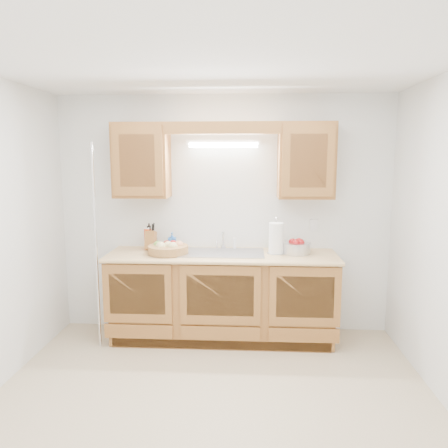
# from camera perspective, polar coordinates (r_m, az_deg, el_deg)

# --- Properties ---
(room) EXTENTS (3.52, 3.50, 2.50)m
(room) POSITION_cam_1_polar(r_m,az_deg,el_deg) (3.17, -1.59, -2.39)
(room) COLOR #C4AE8D
(room) RESTS_ON ground
(base_cabinets) EXTENTS (2.20, 0.60, 0.86)m
(base_cabinets) POSITION_cam_1_polar(r_m,az_deg,el_deg) (4.53, -0.23, -9.52)
(base_cabinets) COLOR #9B5F2D
(base_cabinets) RESTS_ON ground
(countertop) EXTENTS (2.30, 0.63, 0.04)m
(countertop) POSITION_cam_1_polar(r_m,az_deg,el_deg) (4.40, -0.25, -4.14)
(countertop) COLOR tan
(countertop) RESTS_ON base_cabinets
(upper_cabinet_left) EXTENTS (0.55, 0.33, 0.75)m
(upper_cabinet_left) POSITION_cam_1_polar(r_m,az_deg,el_deg) (4.57, -10.70, 8.14)
(upper_cabinet_left) COLOR #9B5F2D
(upper_cabinet_left) RESTS_ON room
(upper_cabinet_right) EXTENTS (0.55, 0.33, 0.75)m
(upper_cabinet_right) POSITION_cam_1_polar(r_m,az_deg,el_deg) (4.47, 10.66, 8.13)
(upper_cabinet_right) COLOR #9B5F2D
(upper_cabinet_right) RESTS_ON room
(valance) EXTENTS (2.20, 0.05, 0.12)m
(valance) POSITION_cam_1_polar(r_m,az_deg,el_deg) (4.30, -0.26, 12.46)
(valance) COLOR #9B5F2D
(valance) RESTS_ON room
(fluorescent_fixture) EXTENTS (0.76, 0.08, 0.08)m
(fluorescent_fixture) POSITION_cam_1_polar(r_m,az_deg,el_deg) (4.52, -0.07, 10.46)
(fluorescent_fixture) COLOR white
(fluorescent_fixture) RESTS_ON room
(sink) EXTENTS (0.84, 0.46, 0.36)m
(sink) POSITION_cam_1_polar(r_m,az_deg,el_deg) (4.43, -0.23, -4.73)
(sink) COLOR #9E9EA3
(sink) RESTS_ON countertop
(wire_shelf_pole) EXTENTS (0.03, 0.03, 2.00)m
(wire_shelf_pole) POSITION_cam_1_polar(r_m,az_deg,el_deg) (4.38, -16.36, -2.96)
(wire_shelf_pole) COLOR silver
(wire_shelf_pole) RESTS_ON ground
(outlet_plate) EXTENTS (0.08, 0.01, 0.12)m
(outlet_plate) POSITION_cam_1_polar(r_m,az_deg,el_deg) (4.69, 11.64, -0.15)
(outlet_plate) COLOR white
(outlet_plate) RESTS_ON room
(fruit_basket) EXTENTS (0.47, 0.47, 0.13)m
(fruit_basket) POSITION_cam_1_polar(r_m,az_deg,el_deg) (4.42, -7.30, -3.15)
(fruit_basket) COLOR #A27541
(fruit_basket) RESTS_ON countertop
(knife_block) EXTENTS (0.11, 0.17, 0.29)m
(knife_block) POSITION_cam_1_polar(r_m,az_deg,el_deg) (4.64, -9.56, -2.04)
(knife_block) COLOR #9B5F2D
(knife_block) RESTS_ON countertop
(orange_canister) EXTENTS (0.09, 0.09, 0.23)m
(orange_canister) POSITION_cam_1_polar(r_m,az_deg,el_deg) (4.65, -9.90, -1.86)
(orange_canister) COLOR red
(orange_canister) RESTS_ON countertop
(soap_bottle) EXTENTS (0.09, 0.09, 0.18)m
(soap_bottle) POSITION_cam_1_polar(r_m,az_deg,el_deg) (4.63, -6.80, -2.18)
(soap_bottle) COLOR blue
(soap_bottle) RESTS_ON countertop
(sponge) EXTENTS (0.12, 0.09, 0.02)m
(sponge) POSITION_cam_1_polar(r_m,az_deg,el_deg) (4.64, 6.62, -3.14)
(sponge) COLOR #CC333F
(sponge) RESTS_ON countertop
(paper_towel) EXTENTS (0.18, 0.18, 0.37)m
(paper_towel) POSITION_cam_1_polar(r_m,az_deg,el_deg) (4.38, 6.83, -1.91)
(paper_towel) COLOR silver
(paper_towel) RESTS_ON countertop
(apple_bowl) EXTENTS (0.35, 0.35, 0.15)m
(apple_bowl) POSITION_cam_1_polar(r_m,az_deg,el_deg) (4.45, 9.38, -2.97)
(apple_bowl) COLOR silver
(apple_bowl) RESTS_ON countertop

